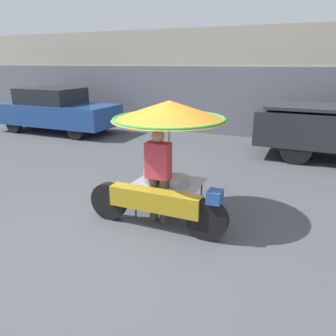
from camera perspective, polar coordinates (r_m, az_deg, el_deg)
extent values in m
plane|color=#4C4F54|center=(5.02, -8.66, -12.15)|extent=(36.00, 36.00, 0.00)
cube|color=#B2A893|center=(12.74, 13.14, 14.42)|extent=(28.00, 2.00, 3.64)
cube|color=slate|center=(11.79, 11.94, 11.13)|extent=(23.80, 0.06, 2.37)
cylinder|color=black|center=(4.86, 6.82, -8.93)|extent=(0.63, 0.14, 0.63)
cylinder|color=black|center=(5.52, -10.22, -5.68)|extent=(0.63, 0.14, 0.63)
cube|color=#B7931E|center=(5.07, -2.30, -5.65)|extent=(1.49, 0.24, 0.32)
cube|color=#234C93|center=(4.68, 8.16, -4.97)|extent=(0.20, 0.24, 0.18)
cylinder|color=black|center=(5.81, 1.16, -4.49)|extent=(0.56, 0.14, 0.56)
cylinder|color=#515156|center=(5.16, 3.45, -7.49)|extent=(0.03, 0.03, 0.58)
cylinder|color=#515156|center=(5.76, 5.84, -4.76)|extent=(0.03, 0.03, 0.58)
cylinder|color=#515156|center=(5.51, -5.69, -5.81)|extent=(0.03, 0.03, 0.58)
cylinder|color=#515156|center=(6.08, -2.53, -3.43)|extent=(0.03, 0.03, 0.58)
cube|color=#9E9EA3|center=(5.49, 0.21, -2.43)|extent=(1.09, 0.81, 0.02)
cylinder|color=#B2B2B7|center=(5.33, 0.22, 2.89)|extent=(0.03, 0.03, 1.04)
cone|color=orange|center=(5.20, 0.22, 10.03)|extent=(1.84, 1.84, 0.30)
torus|color=green|center=(5.22, 0.22, 8.61)|extent=(1.79, 1.79, 0.05)
cylinder|color=#939399|center=(5.43, -2.77, -1.36)|extent=(0.29, 0.29, 0.22)
cylinder|color=#939399|center=(5.29, 1.59, -2.24)|extent=(0.36, 0.36, 0.16)
cylinder|color=#4C473D|center=(5.35, -2.52, -5.41)|extent=(0.14, 0.14, 0.76)
cylinder|color=#4C473D|center=(5.28, -0.76, -5.72)|extent=(0.14, 0.14, 0.76)
cube|color=#C13847|center=(5.09, -1.71, 1.33)|extent=(0.38, 0.22, 0.57)
sphere|color=tan|center=(4.99, -1.75, 5.60)|extent=(0.21, 0.21, 0.21)
cylinder|color=black|center=(11.52, -15.77, 6.30)|extent=(0.62, 0.20, 0.62)
cylinder|color=black|center=(12.73, -11.40, 7.68)|extent=(0.62, 0.20, 0.62)
cylinder|color=black|center=(13.46, -25.21, 6.88)|extent=(0.62, 0.20, 0.62)
cylinder|color=black|center=(14.51, -20.68, 8.11)|extent=(0.62, 0.20, 0.62)
cube|color=navy|center=(12.95, -18.67, 8.93)|extent=(4.54, 1.82, 0.74)
cube|color=#1E2328|center=(13.03, -19.71, 11.76)|extent=(2.18, 1.60, 0.56)
cylinder|color=black|center=(8.99, 21.39, 3.14)|extent=(0.79, 0.24, 0.79)
cylinder|color=black|center=(10.48, 21.85, 5.05)|extent=(0.79, 0.24, 0.79)
cube|color=#2D2D33|center=(9.57, 25.63, 9.53)|extent=(2.86, 1.72, 0.08)
cylinder|color=gray|center=(16.11, -23.90, 7.91)|extent=(0.40, 0.40, 0.24)
sphere|color=#1E5B2D|center=(16.06, -24.06, 9.22)|extent=(0.60, 0.60, 0.60)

